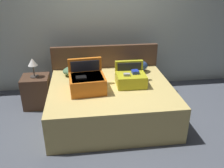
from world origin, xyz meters
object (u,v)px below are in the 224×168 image
Objects in this scene: nightstand at (37,91)px; bed at (111,102)px; pillow_center_head at (135,66)px; table_lamp at (33,64)px; hard_case_large at (87,81)px; pillow_near_headboard at (77,70)px; hard_case_medium at (131,78)px.

bed is at bearing -23.96° from nightstand.
bed is 1.31m from nightstand.
pillow_center_head is 1.43× the size of table_lamp.
hard_case_large is at bearing -169.06° from bed.
pillow_center_head is at bearing -0.79° from nightstand.
table_lamp is (-0.84, 0.60, 0.09)m from hard_case_large.
nightstand is at bearing 179.21° from pillow_center_head.
hard_case_large is 1.12m from nightstand.
pillow_center_head is 1.72m from nightstand.
hard_case_large is at bearing -77.01° from pillow_near_headboard.
pillow_near_headboard is at bearing 132.75° from bed.
bed is at bearing -133.18° from pillow_center_head.
hard_case_medium is 0.90× the size of pillow_near_headboard.
pillow_center_head is (0.17, 0.48, -0.01)m from hard_case_medium.
hard_case_medium is at bearing -18.33° from table_lamp.
hard_case_medium is 0.97× the size of pillow_center_head.
hard_case_large reaches higher than hard_case_medium.
table_lamp reaches higher than pillow_center_head.
table_lamp is (-0.70, -0.00, 0.15)m from pillow_near_headboard.
pillow_near_headboard is (-0.80, 0.50, -0.04)m from hard_case_medium.
bed is 4.21× the size of hard_case_medium.
pillow_near_headboard is at bearing 0.27° from table_lamp.
pillow_near_headboard is 0.72m from table_lamp.
nightstand is at bearing -179.73° from pillow_near_headboard.
nightstand is at bearing 0.00° from table_lamp.
hard_case_medium is at bearing 4.01° from hard_case_large.
pillow_near_headboard is at bearing 0.27° from nightstand.
pillow_center_head is at bearing 70.66° from hard_case_medium.
bed is 1.41m from table_lamp.
hard_case_medium is 1.38× the size of table_lamp.
bed is 3.79× the size of pillow_near_headboard.
hard_case_large is 1.22× the size of hard_case_medium.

